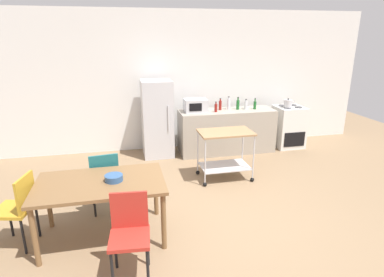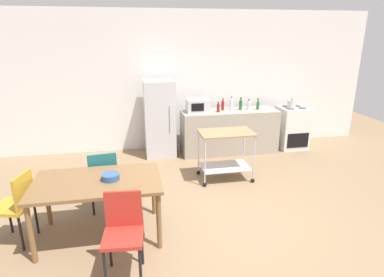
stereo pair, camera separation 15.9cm
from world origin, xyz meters
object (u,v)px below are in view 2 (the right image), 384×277
chair_mustard (16,203)px  fruit_bowl (111,177)px  kitchen_cart (226,147)px  bottle_sparkling_water (258,105)px  bottle_olive_oil (231,104)px  dining_table (98,187)px  kettle (291,104)px  microwave (198,105)px  bottle_wine (218,108)px  stove_oven (292,127)px  bottle_soda (249,106)px  bottle_soy_sauce (241,105)px  chair_teal (103,176)px  chair_red (123,229)px  bottle_sesame_oil (223,105)px  refrigerator (160,119)px

chair_mustard → fruit_bowl: chair_mustard is taller
kitchen_cart → bottle_sparkling_water: bearing=50.3°
chair_mustard → bottle_olive_oil: bottle_olive_oil is taller
dining_table → kettle: 4.58m
microwave → bottle_wine: microwave is taller
stove_oven → kitchen_cart: (-1.91, -1.32, 0.12)m
chair_mustard → bottle_soda: (3.81, 2.60, 0.47)m
bottle_olive_oil → bottle_soy_sauce: bearing=-14.7°
stove_oven → bottle_soda: (-1.03, -0.00, 0.53)m
chair_mustard → chair_teal: 1.12m
bottle_soy_sauce → bottle_soda: size_ratio=1.21×
fruit_bowl → kettle: 4.45m
chair_red → microwave: size_ratio=1.93×
fruit_bowl → kitchen_cart: bearing=36.1°
kitchen_cart → bottle_soy_sauce: bottle_soy_sauce is taller
chair_mustard → bottle_sesame_oil: size_ratio=3.63×
stove_oven → bottle_soda: bearing=-179.8°
chair_mustard → kitchen_cart: chair_mustard is taller
microwave → bottle_soy_sauce: (0.91, 0.01, -0.03)m
chair_red → bottle_soy_sauce: bearing=60.1°
chair_teal → kettle: (3.78, 1.91, 0.48)m
dining_table → bottle_olive_oil: bearing=47.2°
chair_red → bottle_soy_sauce: 4.19m
bottle_wine → fruit_bowl: 3.27m
chair_teal → bottle_soy_sauce: (2.69, 2.03, 0.49)m
kitchen_cart → microwave: (-0.21, 1.32, 0.46)m
stove_oven → kitchen_cart: 2.33m
dining_table → bottle_soy_sauce: (2.70, 2.66, 0.33)m
bottle_soy_sauce → bottle_sparkling_water: size_ratio=1.11×
refrigerator → bottle_sesame_oil: refrigerator is taller
microwave → bottle_soy_sauce: same height
bottle_soda → kettle: (0.92, -0.10, 0.02)m
chair_mustard → fruit_bowl: bearing=100.9°
dining_table → chair_mustard: (-0.94, 0.05, -0.15)m
chair_red → bottle_sesame_oil: bottle_sesame_oil is taller
bottle_soda → chair_teal: bearing=-144.9°
dining_table → bottle_wine: size_ratio=7.21×
stove_oven → bottle_olive_oil: 1.51m
bottle_olive_oil → kitchen_cart: bearing=-110.5°
bottle_wine → bottle_soy_sauce: size_ratio=0.80×
dining_table → bottle_sparkling_water: size_ratio=6.43×
bottle_soda → bottle_sparkling_water: 0.19m
microwave → refrigerator: bearing=174.5°
stove_oven → chair_mustard: bearing=-151.8°
chair_red → bottle_soda: bottle_soda is taller
stove_oven → bottle_sparkling_water: bearing=-177.6°
refrigerator → bottle_soy_sauce: bearing=-2.2°
bottle_wine → bottle_sesame_oil: bearing=47.6°
bottle_olive_oil → fruit_bowl: (-2.35, -2.72, -0.23)m
bottle_olive_oil → bottle_soda: (0.36, -0.07, -0.03)m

